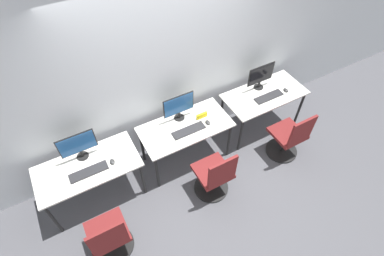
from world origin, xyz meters
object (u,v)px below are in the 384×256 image
Objects in this scene: mouse_left at (112,162)px; keyboard_center at (189,130)px; office_chair_center at (215,177)px; mouse_right at (286,90)px; office_chair_left at (110,238)px; office_chair_right at (289,138)px; keyboard_left at (89,172)px; monitor_left at (78,145)px; monitor_center at (179,106)px; monitor_right at (261,76)px; mouse_center at (208,122)px; keyboard_right at (269,97)px.

mouse_left is 1.07m from keyboard_center.
office_chair_center is 1.77m from mouse_right.
office_chair_right is (2.76, 0.14, 0.00)m from office_chair_left.
keyboard_left is at bearing 179.81° from mouse_right.
monitor_center is (1.36, 0.01, 0.00)m from monitor_left.
monitor_right is at bearing -0.71° from monitor_center.
mouse_left is (0.29, -0.27, -0.21)m from monitor_left.
office_chair_right is (-0.01, -0.84, -0.56)m from monitor_right.
office_chair_left reaches higher than mouse_right.
mouse_left is at bearing 179.76° from mouse_right.
keyboard_left is 2.74m from monitor_right.
monitor_center and monitor_right have the same top height.
mouse_center is 0.74m from office_chair_center.
keyboard_left is 0.29m from mouse_left.
office_chair_center is (1.41, -0.61, -0.35)m from keyboard_left.
monitor_left is 0.97× the size of keyboard_center.
office_chair_center is (1.12, -0.61, -0.35)m from mouse_left.
monitor_right reaches higher than office_chair_right.
mouse_left is 2.45m from monitor_right.
monitor_left is 1.40m from keyboard_center.
monitor_center reaches higher than keyboard_center.
keyboard_right is at bearing -5.55° from monitor_left.
monitor_left is 0.97× the size of keyboard_right.
mouse_center is 1.11m from monitor_right.
keyboard_right is at bearing 14.75° from office_chair_left.
monitor_center is 1.00× the size of monitor_right.
monitor_left is 0.34m from keyboard_left.
mouse_center is 0.20× the size of keyboard_right.
office_chair_left is 1.82m from monitor_center.
monitor_center reaches higher than office_chair_center.
mouse_center is (1.36, -0.01, 0.00)m from mouse_left.
monitor_center is 0.97× the size of keyboard_right.
keyboard_center is at bearing 156.75° from office_chair_right.
office_chair_right reaches higher than keyboard_center.
mouse_right is at bearing -9.62° from monitor_center.
office_chair_left is 2.01× the size of monitor_center.
monitor_center is 1.71m from mouse_right.
office_chair_center is at bearing -31.94° from monitor_left.
keyboard_left is 1.03× the size of monitor_right.
office_chair_left is at bearing -175.55° from office_chair_center.
keyboard_center is 1.67m from mouse_right.
mouse_center is 1.25m from office_chair_right.
keyboard_left and keyboard_center have the same top height.
mouse_center is at bearing 151.22° from office_chair_right.
keyboard_left is at bearing 167.85° from office_chair_right.
monitor_right is (1.36, 0.26, 0.22)m from keyboard_center.
mouse_right is (1.62, 0.60, 0.35)m from office_chair_center.
monitor_center is 0.50× the size of office_chair_center.
monitor_right is 0.50× the size of office_chair_right.
monitor_left is 0.50× the size of office_chair_center.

